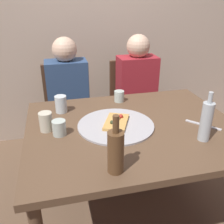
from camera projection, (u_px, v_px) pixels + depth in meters
ground_plane at (130, 213)px, 1.87m from camera, size 8.00×8.00×0.00m
back_wall at (93, 15)px, 2.51m from camera, size 6.00×0.10×2.60m
dining_table at (133, 136)px, 1.58m from camera, size 1.30×1.03×0.75m
pizza_tray at (116, 125)px, 1.54m from camera, size 0.47×0.47×0.01m
pizza_slice_last at (116, 122)px, 1.54m from camera, size 0.21×0.25×0.05m
wine_bottle at (116, 151)px, 1.10m from camera, size 0.08×0.08×0.28m
beer_bottle at (206, 121)px, 1.35m from camera, size 0.06×0.06×0.28m
tumbler_near at (61, 104)px, 1.70m from camera, size 0.08×0.08×0.12m
tumbler_far at (119, 96)px, 1.88m from camera, size 0.07×0.07×0.08m
wine_glass at (46, 122)px, 1.47m from camera, size 0.08×0.08×0.12m
short_glass at (59, 128)px, 1.43m from camera, size 0.08×0.08×0.09m
table_knife at (203, 125)px, 1.55m from camera, size 0.16×0.18×0.01m
chair_left at (69, 107)px, 2.38m from camera, size 0.44×0.44×0.90m
chair_right at (134, 100)px, 2.52m from camera, size 0.44×0.44×0.90m
guest_in_sweater at (69, 100)px, 2.20m from camera, size 0.36×0.56×1.17m
guest_in_beanie at (139, 94)px, 2.33m from camera, size 0.36×0.56×1.17m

